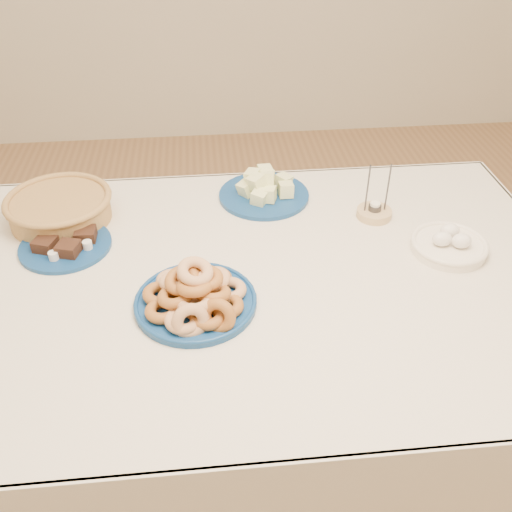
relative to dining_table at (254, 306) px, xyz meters
name	(u,v)px	position (x,y,z in m)	size (l,w,h in m)	color
ground	(255,448)	(0.00, 0.00, -0.64)	(5.00, 5.00, 0.00)	#946B46
dining_table	(254,306)	(0.00, 0.00, 0.00)	(1.71, 1.11, 0.75)	brown
donut_platter	(195,295)	(-0.15, -0.11, 0.14)	(0.31, 0.31, 0.14)	navy
melon_plate	(264,191)	(0.07, 0.39, 0.13)	(0.37, 0.37, 0.10)	navy
brownie_plate	(65,244)	(-0.51, 0.17, 0.12)	(0.31, 0.31, 0.04)	navy
wicker_basket	(60,207)	(-0.54, 0.32, 0.15)	(0.41, 0.41, 0.08)	olive
candle_holder	(374,212)	(0.38, 0.24, 0.12)	(0.11, 0.11, 0.17)	tan
egg_bowl	(449,244)	(0.54, 0.05, 0.13)	(0.22, 0.22, 0.07)	white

